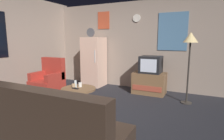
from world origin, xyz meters
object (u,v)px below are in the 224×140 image
at_px(remote_control, 75,88).
at_px(coffee_table, 79,98).
at_px(wine_glass, 75,84).
at_px(couch, 56,134).
at_px(armchair, 49,82).
at_px(mug_ceramic_tan, 74,86).
at_px(fridge, 94,62).
at_px(tv_stand, 149,83).
at_px(standing_lamp, 190,43).
at_px(mug_ceramic_white, 80,85).
at_px(crt_tv, 151,64).

bearing_deg(remote_control, coffee_table, 78.52).
xyz_separation_m(wine_glass, couch, (0.86, -1.54, -0.19)).
bearing_deg(couch, armchair, 136.32).
xyz_separation_m(mug_ceramic_tan, armchair, (-1.17, 0.47, -0.14)).
height_order(fridge, remote_control, fridge).
distance_m(tv_stand, standing_lamp, 1.50).
bearing_deg(coffee_table, couch, -63.13).
distance_m(standing_lamp, mug_ceramic_tan, 2.67).
bearing_deg(fridge, standing_lamp, -10.10).
relative_size(mug_ceramic_white, couch, 0.05).
bearing_deg(armchair, couch, -43.68).
bearing_deg(crt_tv, coffee_table, -122.78).
height_order(fridge, armchair, fridge).
xyz_separation_m(mug_ceramic_white, mug_ceramic_tan, (-0.07, -0.14, 0.00)).
bearing_deg(wine_glass, remote_control, -55.57).
bearing_deg(crt_tv, fridge, 176.88).
bearing_deg(armchair, coffee_table, -18.73).
bearing_deg(wine_glass, mug_ceramic_tan, -89.32).
xyz_separation_m(crt_tv, couch, (-0.33, -3.21, -0.47)).
distance_m(armchair, couch, 2.81).
bearing_deg(remote_control, mug_ceramic_white, 98.88).
xyz_separation_m(crt_tv, coffee_table, (-1.09, -1.69, -0.57)).
distance_m(mug_ceramic_white, couch, 1.81).
height_order(mug_ceramic_white, couch, couch).
bearing_deg(couch, fridge, 114.09).
height_order(coffee_table, remote_control, remote_control).
height_order(tv_stand, armchair, armchair).
relative_size(wine_glass, mug_ceramic_white, 1.67).
xyz_separation_m(remote_control, couch, (0.79, -1.44, -0.13)).
bearing_deg(crt_tv, armchair, -151.79).
xyz_separation_m(fridge, armchair, (-0.55, -1.36, -0.42)).
distance_m(coffee_table, couch, 1.70).
distance_m(wine_glass, mug_ceramic_tan, 0.07).
xyz_separation_m(fridge, remote_control, (0.69, -1.87, -0.32)).
bearing_deg(fridge, armchair, -112.14).
relative_size(standing_lamp, couch, 0.94).
bearing_deg(tv_stand, remote_control, -121.63).
height_order(tv_stand, standing_lamp, standing_lamp).
relative_size(remote_control, couch, 0.09).
bearing_deg(tv_stand, mug_ceramic_tan, -123.91).
bearing_deg(wine_glass, armchair, 161.21).
height_order(remote_control, couch, couch).
height_order(fridge, tv_stand, fridge).
distance_m(wine_glass, armchair, 1.24).
bearing_deg(fridge, coffee_table, -68.34).
relative_size(fridge, armchair, 1.84).
relative_size(standing_lamp, remote_control, 10.60).
height_order(tv_stand, wine_glass, wine_glass).
relative_size(tv_stand, armchair, 0.87).
xyz_separation_m(coffee_table, remote_control, (-0.02, -0.08, 0.23)).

